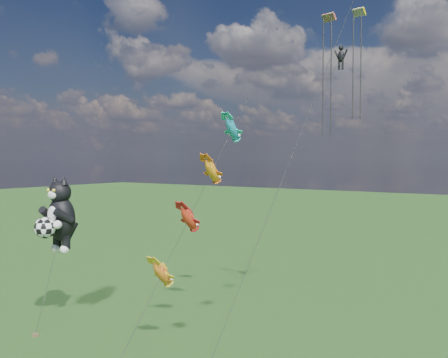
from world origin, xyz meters
The scene contains 4 objects.
ground centered at (0.00, 0.00, 0.00)m, with size 300.00×300.00×0.00m, color #11370D.
cat_kite_rig centered at (-0.83, -1.74, 8.06)m, with size 2.67×4.23×10.88m.
fish_windsock_rig centered at (8.51, 3.13, 9.59)m, with size 1.38×15.95×17.13m.
parafoil_rig centered at (16.12, 9.50, 19.27)m, with size 3.00×17.44×24.98m.
Camera 1 is at (29.56, -24.87, 12.25)m, focal length 40.00 mm.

